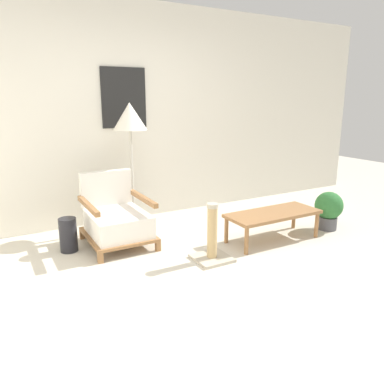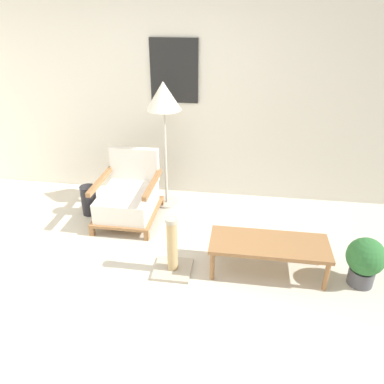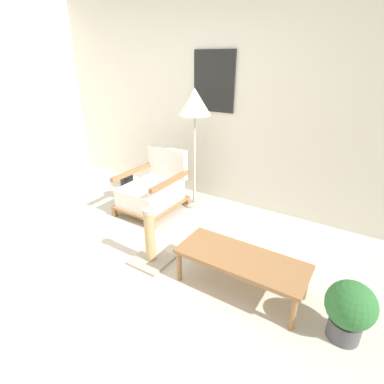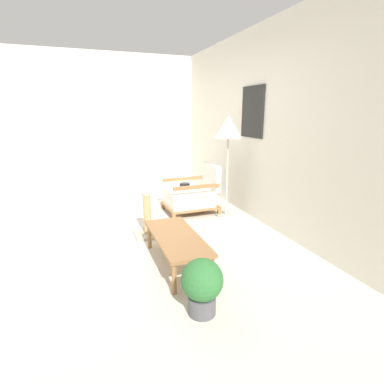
{
  "view_description": "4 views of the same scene",
  "coord_description": "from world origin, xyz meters",
  "px_view_note": "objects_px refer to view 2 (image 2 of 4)",
  "views": [
    {
      "loc": [
        -1.57,
        -2.39,
        1.55
      ],
      "look_at": [
        0.37,
        1.07,
        0.55
      ],
      "focal_mm": 35.0,
      "sensor_mm": 36.0,
      "label": 1
    },
    {
      "loc": [
        0.85,
        -2.25,
        2.27
      ],
      "look_at": [
        0.37,
        1.07,
        0.55
      ],
      "focal_mm": 35.0,
      "sensor_mm": 36.0,
      "label": 2
    },
    {
      "loc": [
        1.89,
        -1.3,
        1.82
      ],
      "look_at": [
        0.37,
        1.07,
        0.55
      ],
      "focal_mm": 28.0,
      "sensor_mm": 36.0,
      "label": 3
    },
    {
      "loc": [
        3.87,
        -0.22,
        1.55
      ],
      "look_at": [
        0.37,
        1.07,
        0.55
      ],
      "focal_mm": 28.0,
      "sensor_mm": 36.0,
      "label": 4
    }
  ],
  "objects_px": {
    "coffee_table": "(269,246)",
    "vase": "(89,200)",
    "scratching_post": "(172,254)",
    "potted_plant": "(365,260)",
    "floor_lamp": "(164,102)",
    "armchair": "(128,197)"
  },
  "relations": [
    {
      "from": "coffee_table",
      "to": "vase",
      "type": "relative_size",
      "value": 3.02
    },
    {
      "from": "scratching_post",
      "to": "potted_plant",
      "type": "bearing_deg",
      "value": 2.34
    },
    {
      "from": "coffee_table",
      "to": "vase",
      "type": "height_order",
      "value": "vase"
    },
    {
      "from": "vase",
      "to": "scratching_post",
      "type": "bearing_deg",
      "value": -37.69
    },
    {
      "from": "floor_lamp",
      "to": "coffee_table",
      "type": "relative_size",
      "value": 1.4
    },
    {
      "from": "potted_plant",
      "to": "scratching_post",
      "type": "height_order",
      "value": "scratching_post"
    },
    {
      "from": "potted_plant",
      "to": "scratching_post",
      "type": "distance_m",
      "value": 1.7
    },
    {
      "from": "armchair",
      "to": "scratching_post",
      "type": "height_order",
      "value": "armchair"
    },
    {
      "from": "coffee_table",
      "to": "scratching_post",
      "type": "distance_m",
      "value": 0.89
    },
    {
      "from": "floor_lamp",
      "to": "potted_plant",
      "type": "xyz_separation_m",
      "value": [
        2.02,
        -1.22,
        -1.01
      ]
    },
    {
      "from": "vase",
      "to": "scratching_post",
      "type": "relative_size",
      "value": 0.62
    },
    {
      "from": "coffee_table",
      "to": "vase",
      "type": "bearing_deg",
      "value": 158.94
    },
    {
      "from": "floor_lamp",
      "to": "potted_plant",
      "type": "height_order",
      "value": "floor_lamp"
    },
    {
      "from": "vase",
      "to": "potted_plant",
      "type": "relative_size",
      "value": 0.77
    },
    {
      "from": "armchair",
      "to": "potted_plant",
      "type": "height_order",
      "value": "armchair"
    },
    {
      "from": "armchair",
      "to": "floor_lamp",
      "type": "height_order",
      "value": "floor_lamp"
    },
    {
      "from": "vase",
      "to": "floor_lamp",
      "type": "bearing_deg",
      "value": 23.73
    },
    {
      "from": "armchair",
      "to": "floor_lamp",
      "type": "xyz_separation_m",
      "value": [
        0.35,
        0.42,
        0.99
      ]
    },
    {
      "from": "vase",
      "to": "potted_plant",
      "type": "height_order",
      "value": "potted_plant"
    },
    {
      "from": "armchair",
      "to": "coffee_table",
      "type": "relative_size",
      "value": 0.73
    },
    {
      "from": "armchair",
      "to": "coffee_table",
      "type": "height_order",
      "value": "armchair"
    },
    {
      "from": "armchair",
      "to": "coffee_table",
      "type": "xyz_separation_m",
      "value": [
        1.55,
        -0.75,
        0.01
      ]
    }
  ]
}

